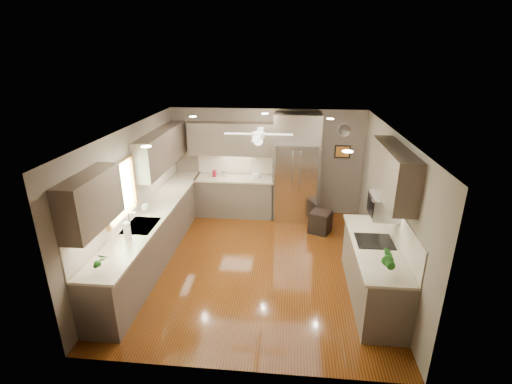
% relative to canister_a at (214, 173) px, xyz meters
% --- Properties ---
extents(floor, '(5.00, 5.00, 0.00)m').
position_rel_canister_a_xyz_m(floor, '(1.21, -2.21, -1.02)').
color(floor, '#441809').
rests_on(floor, ground).
extents(ceiling, '(5.00, 5.00, 0.00)m').
position_rel_canister_a_xyz_m(ceiling, '(1.21, -2.21, 1.48)').
color(ceiling, white).
rests_on(ceiling, ground).
extents(wall_back, '(4.50, 0.00, 4.50)m').
position_rel_canister_a_xyz_m(wall_back, '(1.21, 0.29, 0.23)').
color(wall_back, '#6B5E51').
rests_on(wall_back, ground).
extents(wall_front, '(4.50, 0.00, 4.50)m').
position_rel_canister_a_xyz_m(wall_front, '(1.21, -4.71, 0.23)').
color(wall_front, '#6B5E51').
rests_on(wall_front, ground).
extents(wall_left, '(0.00, 5.00, 5.00)m').
position_rel_canister_a_xyz_m(wall_left, '(-1.04, -2.21, 0.23)').
color(wall_left, '#6B5E51').
rests_on(wall_left, ground).
extents(wall_right, '(0.00, 5.00, 5.00)m').
position_rel_canister_a_xyz_m(wall_right, '(3.46, -2.21, 0.23)').
color(wall_right, '#6B5E51').
rests_on(wall_right, ground).
extents(canister_a, '(0.12, 0.12, 0.15)m').
position_rel_canister_a_xyz_m(canister_a, '(0.00, 0.00, 0.00)').
color(canister_a, maroon).
rests_on(canister_a, back_run).
extents(canister_b, '(0.10, 0.10, 0.13)m').
position_rel_canister_a_xyz_m(canister_b, '(0.22, 0.05, -0.01)').
color(canister_b, silver).
rests_on(canister_b, back_run).
extents(soap_bottle, '(0.10, 0.11, 0.20)m').
position_rel_canister_a_xyz_m(soap_bottle, '(-0.85, -2.13, 0.02)').
color(soap_bottle, white).
rests_on(soap_bottle, left_run).
extents(potted_plant_left, '(0.17, 0.12, 0.31)m').
position_rel_canister_a_xyz_m(potted_plant_left, '(-0.73, -4.10, 0.07)').
color(potted_plant_left, '#1E5B1A').
rests_on(potted_plant_left, left_run).
extents(potted_plant_right, '(0.22, 0.18, 0.37)m').
position_rel_canister_a_xyz_m(potted_plant_right, '(3.11, -3.75, 0.10)').
color(potted_plant_right, '#1E5B1A').
rests_on(potted_plant_right, right_run).
extents(bowl, '(0.24, 0.24, 0.05)m').
position_rel_canister_a_xyz_m(bowl, '(0.99, -0.04, -0.05)').
color(bowl, beige).
rests_on(bowl, back_run).
extents(left_run, '(0.65, 4.70, 1.45)m').
position_rel_canister_a_xyz_m(left_run, '(-0.75, -2.06, -0.54)').
color(left_run, brown).
rests_on(left_run, ground).
extents(back_run, '(1.85, 0.65, 1.45)m').
position_rel_canister_a_xyz_m(back_run, '(0.48, -0.01, -0.54)').
color(back_run, brown).
rests_on(back_run, ground).
extents(uppers, '(4.50, 4.70, 0.95)m').
position_rel_canister_a_xyz_m(uppers, '(0.47, -1.50, 0.85)').
color(uppers, brown).
rests_on(uppers, wall_left).
extents(window, '(0.05, 1.12, 0.92)m').
position_rel_canister_a_xyz_m(window, '(-1.01, -2.71, 0.53)').
color(window, '#BFF2B2').
rests_on(window, wall_left).
extents(sink, '(0.50, 0.70, 0.32)m').
position_rel_canister_a_xyz_m(sink, '(-0.72, -2.71, -0.11)').
color(sink, silver).
rests_on(sink, left_run).
extents(refrigerator, '(1.06, 0.75, 2.45)m').
position_rel_canister_a_xyz_m(refrigerator, '(1.91, -0.05, 0.17)').
color(refrigerator, silver).
rests_on(refrigerator, ground).
extents(right_run, '(0.70, 2.20, 1.45)m').
position_rel_canister_a_xyz_m(right_run, '(3.14, -3.01, -0.54)').
color(right_run, brown).
rests_on(right_run, ground).
extents(microwave, '(0.43, 0.55, 0.34)m').
position_rel_canister_a_xyz_m(microwave, '(3.23, -2.76, 0.46)').
color(microwave, silver).
rests_on(microwave, wall_right).
extents(ceiling_fan, '(1.18, 1.18, 0.32)m').
position_rel_canister_a_xyz_m(ceiling_fan, '(1.21, -1.91, 1.31)').
color(ceiling_fan, white).
rests_on(ceiling_fan, ceiling).
extents(recessed_lights, '(2.84, 3.14, 0.01)m').
position_rel_canister_a_xyz_m(recessed_lights, '(1.17, -1.81, 1.47)').
color(recessed_lights, white).
rests_on(recessed_lights, ceiling).
extents(wall_clock, '(0.30, 0.03, 0.30)m').
position_rel_canister_a_xyz_m(wall_clock, '(2.96, 0.27, 1.03)').
color(wall_clock, white).
rests_on(wall_clock, wall_back).
extents(framed_print, '(0.36, 0.03, 0.30)m').
position_rel_canister_a_xyz_m(framed_print, '(2.96, 0.27, 0.53)').
color(framed_print, black).
rests_on(framed_print, wall_back).
extents(stool, '(0.55, 0.55, 0.49)m').
position_rel_canister_a_xyz_m(stool, '(2.46, -0.78, -0.78)').
color(stool, black).
rests_on(stool, ground).
extents(paper_towel, '(0.11, 0.11, 0.28)m').
position_rel_canister_a_xyz_m(paper_towel, '(-0.74, -3.18, 0.06)').
color(paper_towel, white).
rests_on(paper_towel, left_run).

